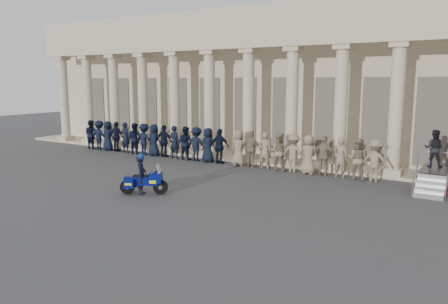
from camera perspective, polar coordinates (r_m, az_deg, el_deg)
ground at (r=17.58m, az=-5.79°, el=-5.77°), size 90.00×90.00×0.00m
building at (r=30.02m, az=11.73°, el=9.04°), size 40.00×12.50×9.00m
officer_rank at (r=24.72m, az=-2.65°, el=0.95°), size 19.77×0.74×1.95m
motorcycle at (r=17.99m, az=-10.38°, el=-3.76°), size 1.76×1.28×1.25m
rider at (r=17.94m, az=-10.74°, el=-2.83°), size 0.62×0.69×1.68m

